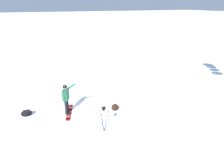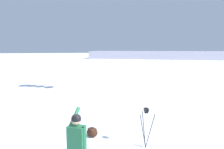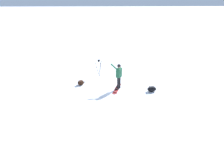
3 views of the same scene
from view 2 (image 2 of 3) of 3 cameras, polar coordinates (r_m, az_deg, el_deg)
snowboarder at (r=5.36m, az=-9.47°, el=-17.32°), size 0.48×0.78×1.77m
gear_bag_large at (r=8.17m, az=-5.38°, el=-15.26°), size 0.54×0.58×0.33m
camera_tripod at (r=7.13m, az=9.16°, el=-11.92°), size 0.51×0.50×1.35m
distant_ridge at (r=68.51m, az=12.91°, el=5.13°), size 44.03×30.67×2.34m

